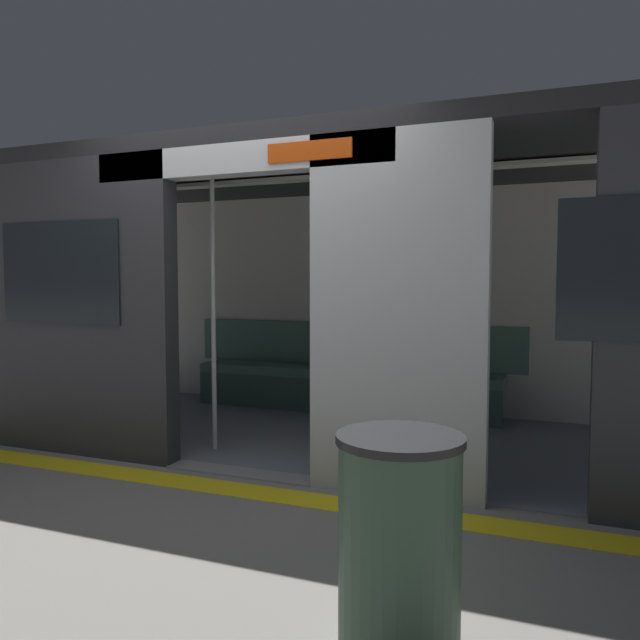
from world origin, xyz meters
TOP-DOWN VIEW (x-y plane):
  - ground_plane at (0.00, 0.00)m, footprint 60.00×60.00m
  - platform_edge_strip at (0.00, 0.30)m, footprint 8.00×0.24m
  - train_car at (0.08, -1.16)m, footprint 6.40×2.62m
  - bench_seat at (0.00, -2.11)m, footprint 3.13×0.44m
  - person_seated at (-0.30, -2.06)m, footprint 0.55×0.71m
  - handbag at (0.13, -2.18)m, footprint 0.26×0.15m
  - book at (-0.65, -2.20)m, footprint 0.21×0.26m
  - grab_pole_door at (0.48, -0.46)m, footprint 0.04×0.04m
  - grab_pole_far at (-0.48, -0.46)m, footprint 0.04×0.04m
  - trash_bin at (-1.49, 1.56)m, footprint 0.45×0.45m

SIDE VIEW (x-z plane):
  - ground_plane at x=0.00m, z-range 0.00..0.00m
  - platform_edge_strip at x=0.00m, z-range 0.00..0.01m
  - bench_seat at x=0.00m, z-range 0.12..0.55m
  - trash_bin at x=-1.49m, z-range 0.00..0.78m
  - book at x=-0.65m, z-range 0.44..0.46m
  - handbag at x=0.13m, z-range 0.44..0.61m
  - person_seated at x=-0.30m, z-range 0.08..1.24m
  - grab_pole_door at x=0.48m, z-range 0.00..2.20m
  - grab_pole_far at x=-0.48m, z-range 0.00..2.20m
  - train_car at x=0.08m, z-range 0.37..2.71m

